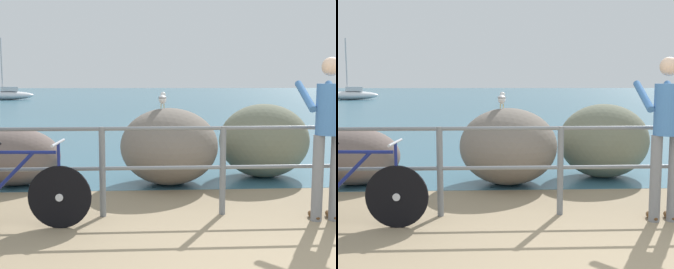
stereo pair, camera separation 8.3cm
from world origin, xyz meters
The scene contains 10 objects.
ground_plane centered at (0.00, 20.00, -0.05)m, with size 120.00×120.00×0.10m, color #937F60.
sea_surface centered at (0.00, 48.09, 0.00)m, with size 120.00×90.00×0.01m, color #38667A.
promenade_railing centered at (0.00, 1.91, 0.64)m, with size 8.26×0.07×1.02m.
bicycle centered at (-2.29, 1.56, 0.39)m, with size 1.70×0.48×0.92m.
person_at_railing centered at (1.09, 1.63, 0.99)m, with size 0.44×0.64×1.78m.
breakwater_boulder_main centered at (-0.51, 3.49, 0.57)m, with size 1.44×1.45×1.13m.
breakwater_boulder_left centered at (-2.76, 3.55, 0.42)m, with size 1.28×1.02×0.84m.
breakwater_boulder_right centered at (1.02, 3.91, 0.58)m, with size 1.43×1.24×1.17m.
seagull centered at (-0.61, 3.51, 1.27)m, with size 0.15×0.34×0.23m.
sailboat centered at (-11.76, 33.69, 0.42)m, with size 4.59×2.61×4.90m.
Camera 1 is at (-0.93, -3.07, 1.53)m, focal length 47.92 mm.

